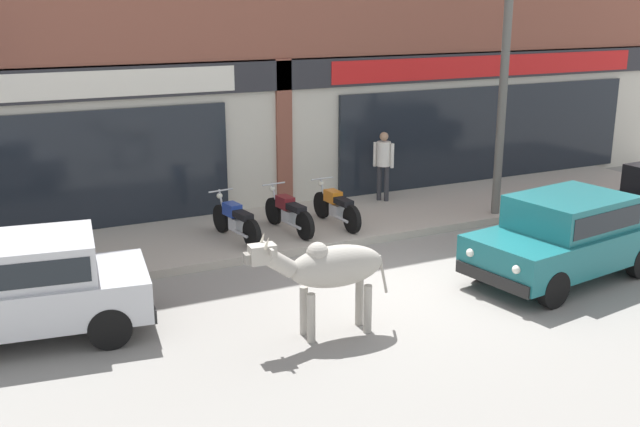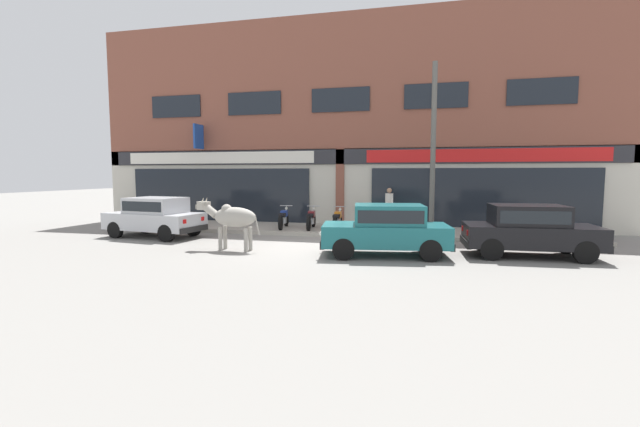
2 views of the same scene
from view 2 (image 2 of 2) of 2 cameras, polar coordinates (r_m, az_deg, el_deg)
ground_plane at (r=13.64m, az=-1.54°, el=-4.49°), size 90.00×90.00×0.00m
sidewalk at (r=17.20m, az=1.71°, el=-2.18°), size 19.00×3.05×0.15m
shop_building at (r=18.91m, az=2.88°, el=11.40°), size 23.00×1.40×9.08m
cow at (r=13.20m, az=-11.65°, el=-0.52°), size 2.15×0.63×1.61m
car_0 at (r=12.21m, az=8.87°, el=-1.84°), size 3.76×2.09×1.46m
car_1 at (r=16.73m, az=-21.12°, el=-0.20°), size 3.76×2.06×1.46m
car_2 at (r=13.28m, az=26.12°, el=-1.75°), size 3.67×1.76×1.46m
motorcycle_0 at (r=17.17m, az=-4.89°, el=-0.67°), size 0.52×1.81×0.88m
motorcycle_1 at (r=16.89m, az=-1.19°, el=-0.75°), size 0.52×1.81×0.88m
motorcycle_2 at (r=16.63m, az=2.34°, el=-0.85°), size 0.52×1.81×0.88m
pedestrian at (r=17.58m, az=9.21°, el=1.38°), size 0.34×0.41×1.60m
utility_pole at (r=15.49m, az=14.84°, el=8.18°), size 0.18×0.18×5.99m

